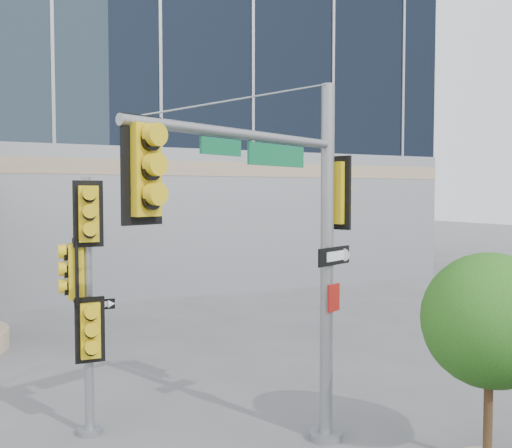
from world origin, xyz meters
name	(u,v)px	position (x,y,z in m)	size (l,w,h in m)	color
main_signal_pole	(289,224)	(-0.18, -0.39, 3.70)	(4.33, 2.28, 5.97)	slate
secondary_signal_pole	(86,285)	(-2.84, 1.90, 2.62)	(0.76, 0.58, 4.45)	slate
street_tree	(491,326)	(2.57, -1.78, 2.16)	(2.11, 2.06, 3.28)	tan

